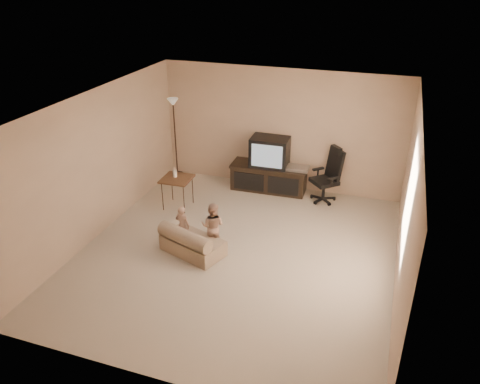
# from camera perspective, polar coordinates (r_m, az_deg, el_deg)

# --- Properties ---
(floor) EXTENTS (5.50, 5.50, 0.00)m
(floor) POSITION_cam_1_polar(r_m,az_deg,el_deg) (7.81, -0.38, -7.45)
(floor) COLOR #BEAD97
(floor) RESTS_ON ground
(room_shell) EXTENTS (5.50, 5.50, 5.50)m
(room_shell) POSITION_cam_1_polar(r_m,az_deg,el_deg) (7.07, -0.41, 2.82)
(room_shell) COLOR white
(room_shell) RESTS_ON floor
(tv_stand) EXTENTS (1.62, 0.64, 1.15)m
(tv_stand) POSITION_cam_1_polar(r_m,az_deg,el_deg) (9.71, 3.63, 2.88)
(tv_stand) COLOR black
(tv_stand) RESTS_ON floor
(office_chair) EXTENTS (0.74, 0.74, 1.13)m
(office_chair) POSITION_cam_1_polar(r_m,az_deg,el_deg) (9.43, 10.59, 1.23)
(office_chair) COLOR black
(office_chair) RESTS_ON floor
(side_table) EXTENTS (0.57, 0.57, 0.83)m
(side_table) POSITION_cam_1_polar(r_m,az_deg,el_deg) (9.03, -7.73, 1.60)
(side_table) COLOR brown
(side_table) RESTS_ON floor
(floor_lamp) EXTENTS (0.27, 0.27, 1.75)m
(floor_lamp) POSITION_cam_1_polar(r_m,az_deg,el_deg) (10.21, -8.04, 8.66)
(floor_lamp) COLOR black
(floor_lamp) RESTS_ON floor
(child_sofa) EXTENTS (1.15, 0.88, 0.50)m
(child_sofa) POSITION_cam_1_polar(r_m,az_deg,el_deg) (7.73, -6.03, -6.19)
(child_sofa) COLOR tan
(child_sofa) RESTS_ON floor
(toddler_left) EXTENTS (0.28, 0.22, 0.72)m
(toddler_left) POSITION_cam_1_polar(r_m,az_deg,el_deg) (7.92, -7.01, -4.05)
(toddler_left) COLOR tan
(toddler_left) RESTS_ON floor
(toddler_right) EXTENTS (0.42, 0.26, 0.83)m
(toddler_right) POSITION_cam_1_polar(r_m,az_deg,el_deg) (7.74, -3.34, -4.16)
(toddler_right) COLOR tan
(toddler_right) RESTS_ON floor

